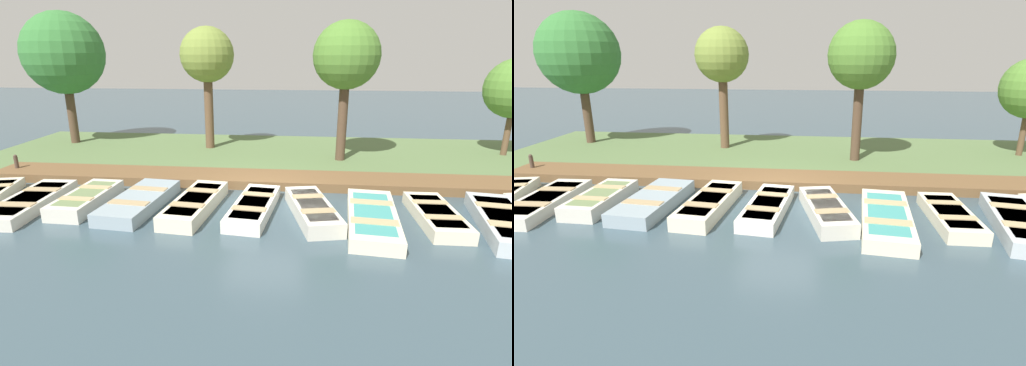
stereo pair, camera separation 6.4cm
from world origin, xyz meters
The scene contains 16 objects.
ground_plane centered at (0.00, 0.00, 0.00)m, with size 80.00×80.00×0.00m, color #384C56.
shore_bank centered at (-5.00, 0.00, 0.11)m, with size 8.00×24.00×0.21m.
dock_walkway centered at (-1.55, 0.00, 0.15)m, with size 1.58×19.33×0.30m.
rowboat_1 centered at (1.42, -6.64, 0.18)m, with size 3.41×1.27×0.36m.
rowboat_2 centered at (1.12, -5.08, 0.21)m, with size 2.72×1.11×0.43m.
rowboat_3 centered at (1.08, -3.50, 0.19)m, with size 3.32×1.50×0.39m.
rowboat_4 centered at (1.15, -1.84, 0.21)m, with size 3.31×1.33×0.42m.
rowboat_5 centered at (1.15, -0.17, 0.18)m, with size 3.17×1.34×0.37m.
rowboat_6 centered at (1.28, 1.44, 0.21)m, with size 3.09×1.57×0.42m.
rowboat_7 centered at (1.61, 2.98, 0.19)m, with size 3.71×1.60×0.38m.
rowboat_8 centered at (1.25, 4.68, 0.18)m, with size 2.86×1.03×0.36m.
rowboat_9 centered at (1.56, 6.24, 0.20)m, with size 3.63×1.72×0.40m.
mooring_post_near centered at (-1.52, -9.13, 0.40)m, with size 0.14×0.14×0.80m.
park_tree_far_left centered at (-6.37, -9.60, 4.26)m, with size 3.61×3.61×6.09m.
park_tree_left centered at (-5.96, -2.94, 4.12)m, with size 2.31×2.31×5.38m.
park_tree_center centered at (-4.32, 2.70, 4.13)m, with size 2.50×2.50×5.45m.
Camera 2 is at (11.46, 1.03, 4.22)m, focal length 28.00 mm.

